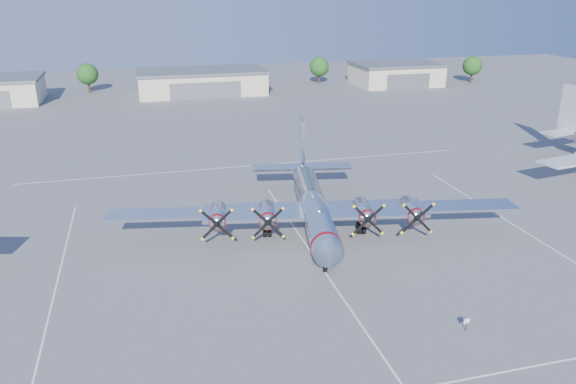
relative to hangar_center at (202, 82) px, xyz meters
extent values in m
plane|color=#545456|center=(0.00, -81.96, -2.71)|extent=(260.00, 260.00, 0.00)
cube|color=silver|center=(-22.00, -86.96, -2.71)|extent=(0.15, 40.00, 0.01)
cube|color=silver|center=(0.00, -86.96, -2.71)|extent=(0.15, 40.00, 0.01)
cube|color=silver|center=(22.00, -86.96, -2.71)|extent=(0.15, 40.00, 0.01)
cube|color=silver|center=(0.00, -56.96, -2.71)|extent=(60.00, 0.15, 0.01)
cube|color=#B6AE91|center=(0.00, 0.04, -0.31)|extent=(28.00, 14.00, 4.80)
cube|color=slate|center=(0.00, 0.04, 2.39)|extent=(28.60, 14.60, 0.60)
cube|color=slate|center=(0.00, -7.01, -0.91)|extent=(15.40, 0.20, 3.60)
cube|color=#B6AE91|center=(48.00, 0.04, -0.31)|extent=(20.00, 14.00, 4.80)
cube|color=slate|center=(48.00, 0.04, 2.39)|extent=(20.60, 14.60, 0.60)
cube|color=slate|center=(48.00, -7.01, -0.91)|extent=(11.00, 0.20, 3.60)
cylinder|color=#382619|center=(-25.00, 8.04, -1.31)|extent=(0.50, 0.50, 2.80)
sphere|color=#154413|center=(-25.00, 8.04, 1.53)|extent=(4.80, 4.80, 4.80)
cylinder|color=#382619|center=(30.00, 6.04, -1.31)|extent=(0.50, 0.50, 2.80)
sphere|color=#154413|center=(30.00, 6.04, 1.53)|extent=(4.80, 4.80, 4.80)
cylinder|color=#382619|center=(68.00, -1.96, -1.31)|extent=(0.50, 0.50, 2.80)
sphere|color=#154413|center=(68.00, -1.96, 1.53)|extent=(4.80, 4.80, 4.80)
cylinder|color=black|center=(6.92, -99.27, -2.34)|extent=(0.06, 0.06, 0.74)
cube|color=white|center=(6.92, -99.27, -1.92)|extent=(0.51, 0.13, 0.37)
camera|label=1|loc=(-14.08, -128.92, 20.31)|focal=35.00mm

